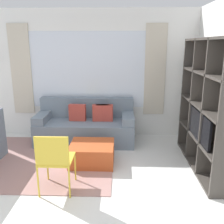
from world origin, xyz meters
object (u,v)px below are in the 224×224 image
Objects in this scene: shelving_unit at (210,107)px; couch_main at (86,126)px; ottoman at (92,153)px; folding_chair at (55,158)px.

shelving_unit is 1.04× the size of couch_main.
ottoman is at bearing 178.18° from shelving_unit.
folding_chair is at bearing -159.87° from shelving_unit.
shelving_unit is 2.81× the size of ottoman.
ottoman is at bearing -76.87° from couch_main.
couch_main reaches higher than ottoman.
ottoman is (0.23, -1.00, -0.16)m from couch_main.
folding_chair is at bearing -113.58° from ottoman.
shelving_unit reaches higher than couch_main.
folding_chair is at bearing -94.77° from couch_main.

